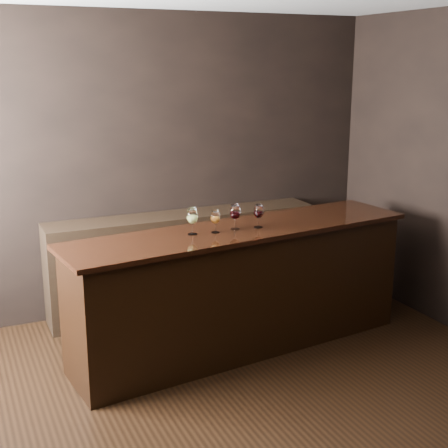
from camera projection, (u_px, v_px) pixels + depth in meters
name	position (u px, v px, depth m)	size (l,w,h in m)	color
ground	(226.00, 423.00, 4.16)	(5.00, 5.00, 0.00)	black
room_shell	(183.00, 154.00, 3.71)	(5.02, 4.52, 2.81)	black
bar_counter	(241.00, 291.00, 5.16)	(2.87, 0.62, 1.00)	black
bar_top	(242.00, 230.00, 5.03)	(2.96, 0.69, 0.04)	black
back_bar_shelf	(185.00, 261.00, 6.03)	(2.63, 0.40, 0.95)	black
glass_white	(192.00, 216.00, 4.80)	(0.09, 0.09, 0.21)	white
glass_amber	(215.00, 218.00, 4.86)	(0.08, 0.08, 0.18)	white
glass_red_a	(235.00, 212.00, 4.95)	(0.09, 0.09, 0.21)	white
glass_red_b	(259.00, 212.00, 5.01)	(0.08, 0.08, 0.19)	white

